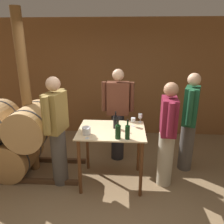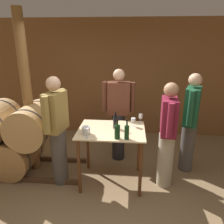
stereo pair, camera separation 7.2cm
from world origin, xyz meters
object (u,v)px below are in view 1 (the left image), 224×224
(wine_glass_near_center, at_px, (133,120))
(ice_bucket, at_px, (86,131))
(wine_bottle_left, at_px, (118,132))
(wine_glass_near_right, at_px, (140,116))
(wooden_post, at_px, (26,96))
(person_visitor_near_door, at_px, (57,130))
(person_visitor_with_scarf, at_px, (118,113))
(person_visitor_bearded, at_px, (167,134))
(wine_glass_near_left, at_px, (87,131))
(wine_bottle_far_left, at_px, (115,122))
(person_host, at_px, (189,121))
(wine_bottle_center, at_px, (127,132))

(wine_glass_near_center, height_order, ice_bucket, wine_glass_near_center)
(wine_bottle_left, xyz_separation_m, wine_glass_near_right, (0.35, 0.66, -0.00))
(wine_glass_near_center, height_order, wine_glass_near_right, wine_glass_near_right)
(wooden_post, relative_size, person_visitor_near_door, 1.55)
(person_visitor_with_scarf, xyz_separation_m, person_visitor_bearded, (0.78, -0.76, -0.05))
(wine_glass_near_left, xyz_separation_m, person_visitor_with_scarf, (0.38, 1.09, -0.10))
(wine_bottle_far_left, distance_m, wine_glass_near_left, 0.55)
(ice_bucket, bearing_deg, wine_glass_near_center, 27.10)
(person_host, distance_m, person_visitor_bearded, 0.65)
(wine_bottle_left, distance_m, person_visitor_bearded, 0.81)
(wine_glass_near_right, bearing_deg, wine_bottle_far_left, -143.96)
(wine_bottle_center, height_order, ice_bucket, wine_bottle_center)
(person_visitor_with_scarf, relative_size, person_visitor_bearded, 1.05)
(wine_bottle_left, bearing_deg, person_visitor_bearded, 22.67)
(wine_bottle_far_left, bearing_deg, wine_glass_near_left, -133.46)
(person_host, bearing_deg, wine_glass_near_center, -162.27)
(person_visitor_with_scarf, bearing_deg, wine_glass_near_right, -46.43)
(wine_glass_near_left, height_order, person_visitor_near_door, person_visitor_near_door)
(wine_glass_near_right, relative_size, person_visitor_near_door, 0.08)
(wine_bottle_far_left, relative_size, wine_glass_near_center, 1.94)
(ice_bucket, bearing_deg, wine_bottle_center, -11.73)
(wine_bottle_left, height_order, person_visitor_with_scarf, person_visitor_with_scarf)
(wine_glass_near_left, relative_size, person_host, 0.09)
(person_visitor_bearded, bearing_deg, wine_bottle_left, -157.33)
(wine_bottle_far_left, xyz_separation_m, person_visitor_near_door, (-0.88, -0.15, -0.11))
(wine_bottle_left, relative_size, ice_bucket, 2.23)
(person_visitor_with_scarf, height_order, person_visitor_bearded, person_visitor_with_scarf)
(wine_glass_near_center, xyz_separation_m, person_visitor_bearded, (0.52, -0.16, -0.15))
(wooden_post, xyz_separation_m, person_visitor_with_scarf, (1.49, 0.46, -0.42))
(wine_bottle_center, bearing_deg, wooden_post, 159.82)
(wine_bottle_far_left, bearing_deg, ice_bucket, -148.21)
(wine_bottle_left, height_order, wine_bottle_center, wine_bottle_center)
(wine_glass_near_left, bearing_deg, wine_bottle_far_left, 46.54)
(ice_bucket, bearing_deg, person_visitor_near_door, 167.55)
(ice_bucket, xyz_separation_m, person_host, (1.65, 0.66, -0.06))
(wine_glass_near_center, bearing_deg, wine_bottle_far_left, -160.67)
(wine_glass_near_right, bearing_deg, person_visitor_bearded, -41.68)
(person_visitor_bearded, bearing_deg, wine_bottle_center, -152.50)
(wine_glass_near_right, height_order, ice_bucket, wine_glass_near_right)
(wine_glass_near_right, bearing_deg, ice_bucket, -146.07)
(wine_bottle_far_left, bearing_deg, wine_bottle_center, -64.05)
(wine_bottle_center, xyz_separation_m, wine_glass_near_left, (-0.56, -0.02, -0.00))
(person_host, height_order, person_visitor_with_scarf, person_visitor_with_scarf)
(wine_glass_near_left, bearing_deg, person_visitor_near_door, 154.10)
(wine_bottle_far_left, distance_m, wine_bottle_left, 0.37)
(wooden_post, distance_m, wine_glass_near_left, 1.31)
(wine_bottle_center, distance_m, wine_glass_near_right, 0.70)
(wooden_post, xyz_separation_m, person_host, (2.72, 0.17, -0.43))
(wine_bottle_far_left, bearing_deg, person_visitor_with_scarf, 89.24)
(wine_glass_near_left, distance_m, wine_glass_near_right, 1.03)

